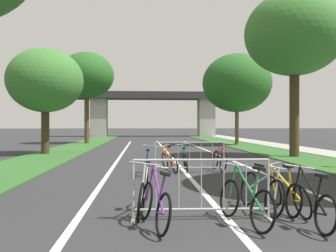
{
  "coord_description": "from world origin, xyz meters",
  "views": [
    {
      "loc": [
        -1.47,
        -1.79,
        1.64
      ],
      "look_at": [
        -0.3,
        14.69,
        1.57
      ],
      "focal_mm": 39.07,
      "sensor_mm": 36.0,
      "label": 1
    }
  ],
  "objects_px": {
    "tree_left_maple_mid": "(87,76)",
    "bicycle_silver_9": "(261,191)",
    "bicycle_purple_7": "(155,204)",
    "bicycle_blue_6": "(146,164)",
    "bicycle_black_0": "(309,204)",
    "bicycle_yellow_2": "(287,193)",
    "crowd_barrier_nearest": "(201,189)",
    "bicycle_green_8": "(245,202)",
    "tree_left_pine_far": "(45,81)",
    "crowd_barrier_second": "(189,157)",
    "bicycle_teal_3": "(185,160)",
    "tree_right_cypress_far": "(237,83)",
    "bicycle_white_4": "(143,194)",
    "bicycle_orange_1": "(169,161)",
    "bicycle_red_5": "(219,160)",
    "tree_right_oak_mid": "(294,34)"
  },
  "relations": [
    {
      "from": "bicycle_orange_1",
      "to": "bicycle_blue_6",
      "type": "height_order",
      "value": "bicycle_blue_6"
    },
    {
      "from": "bicycle_red_5",
      "to": "bicycle_blue_6",
      "type": "distance_m",
      "value": 2.81
    },
    {
      "from": "tree_right_cypress_far",
      "to": "crowd_barrier_nearest",
      "type": "relative_size",
      "value": 3.0
    },
    {
      "from": "crowd_barrier_nearest",
      "to": "bicycle_silver_9",
      "type": "height_order",
      "value": "crowd_barrier_nearest"
    },
    {
      "from": "bicycle_black_0",
      "to": "bicycle_yellow_2",
      "type": "height_order",
      "value": "bicycle_black_0"
    },
    {
      "from": "bicycle_red_5",
      "to": "bicycle_green_8",
      "type": "height_order",
      "value": "bicycle_red_5"
    },
    {
      "from": "bicycle_teal_3",
      "to": "bicycle_white_4",
      "type": "xyz_separation_m",
      "value": [
        -1.48,
        -6.15,
        0.01
      ]
    },
    {
      "from": "bicycle_yellow_2",
      "to": "bicycle_blue_6",
      "type": "distance_m",
      "value": 5.81
    },
    {
      "from": "tree_right_cypress_far",
      "to": "bicycle_red_5",
      "type": "height_order",
      "value": "tree_right_cypress_far"
    },
    {
      "from": "crowd_barrier_second",
      "to": "bicycle_purple_7",
      "type": "xyz_separation_m",
      "value": [
        -1.4,
        -6.45,
        -0.15
      ]
    },
    {
      "from": "crowd_barrier_nearest",
      "to": "bicycle_yellow_2",
      "type": "distance_m",
      "value": 1.72
    },
    {
      "from": "bicycle_purple_7",
      "to": "bicycle_teal_3",
      "type": "bearing_deg",
      "value": 66.34
    },
    {
      "from": "crowd_barrier_second",
      "to": "bicycle_teal_3",
      "type": "relative_size",
      "value": 1.46
    },
    {
      "from": "crowd_barrier_nearest",
      "to": "bicycle_white_4",
      "type": "height_order",
      "value": "crowd_barrier_nearest"
    },
    {
      "from": "bicycle_yellow_2",
      "to": "bicycle_purple_7",
      "type": "bearing_deg",
      "value": -166.78
    },
    {
      "from": "tree_left_maple_mid",
      "to": "bicycle_purple_7",
      "type": "xyz_separation_m",
      "value": [
        4.91,
        -25.58,
        -5.41
      ]
    },
    {
      "from": "tree_right_oak_mid",
      "to": "bicycle_teal_3",
      "type": "xyz_separation_m",
      "value": [
        -6.03,
        -4.84,
        -5.74
      ]
    },
    {
      "from": "tree_right_cypress_far",
      "to": "bicycle_yellow_2",
      "type": "distance_m",
      "value": 22.72
    },
    {
      "from": "bicycle_orange_1",
      "to": "bicycle_teal_3",
      "type": "height_order",
      "value": "bicycle_teal_3"
    },
    {
      "from": "crowd_barrier_second",
      "to": "bicycle_purple_7",
      "type": "distance_m",
      "value": 6.6
    },
    {
      "from": "crowd_barrier_nearest",
      "to": "tree_left_pine_far",
      "type": "bearing_deg",
      "value": 114.1
    },
    {
      "from": "bicycle_teal_3",
      "to": "bicycle_green_8",
      "type": "xyz_separation_m",
      "value": [
        0.18,
        -6.92,
        0.0
      ]
    },
    {
      "from": "bicycle_teal_3",
      "to": "bicycle_blue_6",
      "type": "height_order",
      "value": "bicycle_blue_6"
    },
    {
      "from": "bicycle_purple_7",
      "to": "tree_right_cypress_far",
      "type": "bearing_deg",
      "value": 59.08
    },
    {
      "from": "crowd_barrier_nearest",
      "to": "bicycle_purple_7",
      "type": "distance_m",
      "value": 0.92
    },
    {
      "from": "bicycle_silver_9",
      "to": "crowd_barrier_second",
      "type": "bearing_deg",
      "value": -90.99
    },
    {
      "from": "bicycle_teal_3",
      "to": "bicycle_blue_6",
      "type": "relative_size",
      "value": 1.02
    },
    {
      "from": "tree_left_maple_mid",
      "to": "bicycle_silver_9",
      "type": "relative_size",
      "value": 4.36
    },
    {
      "from": "bicycle_purple_7",
      "to": "bicycle_white_4",
      "type": "bearing_deg",
      "value": 89.43
    },
    {
      "from": "bicycle_teal_3",
      "to": "bicycle_blue_6",
      "type": "distance_m",
      "value": 1.67
    },
    {
      "from": "tree_left_maple_mid",
      "to": "bicycle_black_0",
      "type": "bearing_deg",
      "value": -73.98
    },
    {
      "from": "crowd_barrier_nearest",
      "to": "bicycle_green_8",
      "type": "distance_m",
      "value": 0.77
    },
    {
      "from": "bicycle_yellow_2",
      "to": "bicycle_orange_1",
      "type": "bearing_deg",
      "value": 101.69
    },
    {
      "from": "bicycle_purple_7",
      "to": "tree_left_maple_mid",
      "type": "bearing_deg",
      "value": 87.79
    },
    {
      "from": "bicycle_black_0",
      "to": "bicycle_yellow_2",
      "type": "relative_size",
      "value": 0.96
    },
    {
      "from": "bicycle_silver_9",
      "to": "bicycle_teal_3",
      "type": "bearing_deg",
      "value": -90.65
    },
    {
      "from": "crowd_barrier_second",
      "to": "bicycle_orange_1",
      "type": "relative_size",
      "value": 1.44
    },
    {
      "from": "bicycle_white_4",
      "to": "bicycle_green_8",
      "type": "xyz_separation_m",
      "value": [
        1.66,
        -0.77,
        -0.0
      ]
    },
    {
      "from": "tree_left_maple_mid",
      "to": "bicycle_green_8",
      "type": "bearing_deg",
      "value": -75.95
    },
    {
      "from": "tree_right_oak_mid",
      "to": "bicycle_teal_3",
      "type": "distance_m",
      "value": 9.63
    },
    {
      "from": "bicycle_green_8",
      "to": "bicycle_blue_6",
      "type": "bearing_deg",
      "value": 90.47
    },
    {
      "from": "crowd_barrier_nearest",
      "to": "bicycle_black_0",
      "type": "height_order",
      "value": "crowd_barrier_nearest"
    },
    {
      "from": "tree_right_cypress_far",
      "to": "crowd_barrier_second",
      "type": "bearing_deg",
      "value": -110.0
    },
    {
      "from": "bicycle_silver_9",
      "to": "tree_left_pine_far",
      "type": "bearing_deg",
      "value": -68.52
    },
    {
      "from": "tree_left_maple_mid",
      "to": "bicycle_blue_6",
      "type": "relative_size",
      "value": 4.78
    },
    {
      "from": "bicycle_black_0",
      "to": "bicycle_silver_9",
      "type": "distance_m",
      "value": 1.12
    },
    {
      "from": "tree_left_maple_mid",
      "to": "crowd_barrier_second",
      "type": "bearing_deg",
      "value": -71.76
    },
    {
      "from": "bicycle_yellow_2",
      "to": "bicycle_purple_7",
      "type": "distance_m",
      "value": 2.61
    },
    {
      "from": "tree_right_cypress_far",
      "to": "crowd_barrier_nearest",
      "type": "height_order",
      "value": "tree_right_cypress_far"
    },
    {
      "from": "crowd_barrier_second",
      "to": "tree_left_pine_far",
      "type": "bearing_deg",
      "value": 130.67
    }
  ]
}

